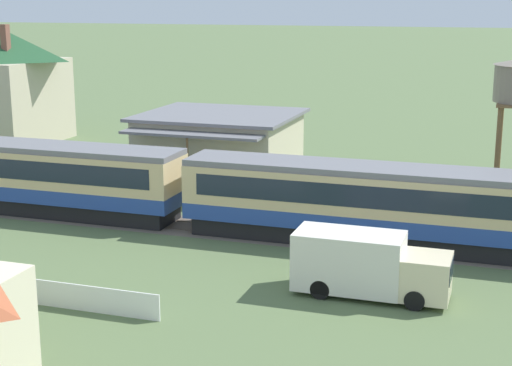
% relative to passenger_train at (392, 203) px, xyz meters
% --- Properties ---
extents(passenger_train, '(104.53, 3.22, 3.90)m').
position_rel_passenger_train_xyz_m(passenger_train, '(0.00, 0.00, 0.00)').
color(passenger_train, '#234293').
rests_on(passenger_train, ground_plane).
extents(railway_track, '(151.01, 3.60, 0.04)m').
position_rel_passenger_train_xyz_m(railway_track, '(0.17, 0.00, -2.16)').
color(railway_track, '#665B51').
rests_on(railway_track, ground_plane).
extents(station_building, '(9.79, 9.85, 4.53)m').
position_rel_passenger_train_xyz_m(station_building, '(-12.70, 10.10, 0.13)').
color(station_building, beige).
rests_on(station_building, ground_plane).
extents(delivery_truck_cream, '(6.25, 2.21, 2.57)m').
position_rel_passenger_train_xyz_m(delivery_truck_cream, '(0.08, -6.81, -0.87)').
color(delivery_truck_cream, beige).
rests_on(delivery_truck_cream, ground_plane).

